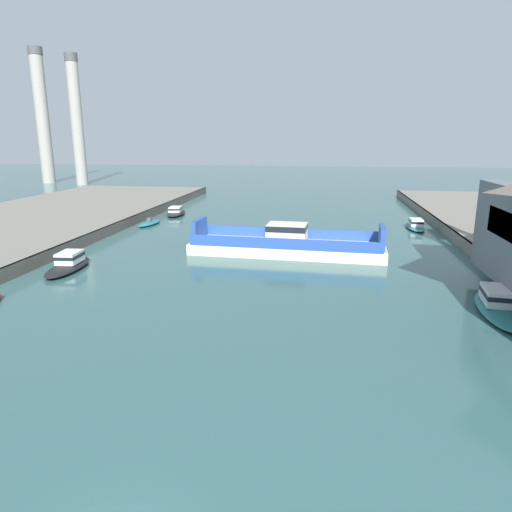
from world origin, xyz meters
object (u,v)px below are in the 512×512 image
Objects in this scene: moored_boat_near_right at (176,212)px; smokestack_distant_b at (76,117)px; moored_boat_far_left at (415,225)px; smokestack_distant_a at (42,113)px; chain_ferry at (287,244)px; moored_boat_upstream_a at (499,303)px; moored_boat_upstream_b at (150,223)px; moored_boat_far_right at (69,263)px.

moored_boat_near_right is 62.62m from smokestack_distant_b.
smokestack_distant_a is (-87.25, 54.44, 17.88)m from moored_boat_far_left.
chain_ferry is at bearing -44.77° from smokestack_distant_a.
moored_boat_upstream_a is at bearing -46.33° from moored_boat_near_right.
moored_boat_upstream_a is at bearing -44.33° from smokestack_distant_a.
smokestack_distant_b reaches higher than moored_boat_far_left.
moored_boat_upstream_b is at bearing -48.22° from smokestack_distant_a.
moored_boat_upstream_a is at bearing -8.76° from moored_boat_far_right.
moored_boat_far_right is (-35.21, -25.40, 0.07)m from moored_boat_far_left.
smokestack_distant_a is at bearing 148.04° from moored_boat_far_left.
moored_boat_upstream_a is 0.25× the size of smokestack_distant_a.
chain_ferry reaches higher than moored_boat_upstream_b.
moored_boat_upstream_a is (15.93, -14.48, -0.41)m from chain_ferry.
chain_ferry reaches higher than moored_boat_far_right.
chain_ferry is 0.63× the size of smokestack_distant_b.
moored_boat_near_right is 51.19m from moored_boat_upstream_a.
chain_ferry is 21.53m from moored_boat_upstream_a.
moored_boat_far_left is 1.29× the size of moored_boat_upstream_b.
smokestack_distant_b is (-75.66, 51.09, 16.69)m from moored_boat_far_left.
moored_boat_near_right is 1.01× the size of moored_boat_far_left.
moored_boat_upstream_b is 68.71m from smokestack_distant_b.
moored_boat_upstream_a is (0.04, -30.83, 0.07)m from moored_boat_far_left.
smokestack_distant_a is (-52.04, 79.84, 17.81)m from moored_boat_far_right.
moored_boat_far_right is 96.95m from smokestack_distant_a.
moored_boat_far_left is at bearing 35.81° from moored_boat_far_right.
moored_boat_upstream_b is 0.17× the size of smokestack_distant_b.
moored_boat_near_right is 0.86× the size of moored_boat_upstream_a.
moored_boat_near_right is 35.85m from moored_boat_far_left.
chain_ferry is 2.82× the size of moored_boat_far_left.
moored_boat_upstream_a is (35.35, -37.03, 0.07)m from moored_boat_near_right.
moored_boat_far_left is 0.85× the size of moored_boat_upstream_a.
moored_boat_near_right reaches higher than moored_boat_far_left.
moored_boat_near_right is 0.99× the size of moored_boat_far_right.
moored_boat_far_right is at bearing -87.30° from moored_boat_upstream_b.
moored_boat_far_left is at bearing 90.07° from moored_boat_upstream_a.
chain_ferry is at bearing 25.11° from moored_boat_far_right.
moored_boat_upstream_a is at bearing -89.93° from moored_boat_far_left.
smokestack_distant_a reaches higher than moored_boat_far_left.
smokestack_distant_b is (-40.46, 76.49, 16.61)m from moored_boat_far_right.
moored_boat_far_right is 0.87× the size of moored_boat_upstream_a.
moored_boat_far_right reaches higher than moored_boat_far_left.
smokestack_distant_a is 1.07× the size of smokestack_distant_b.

